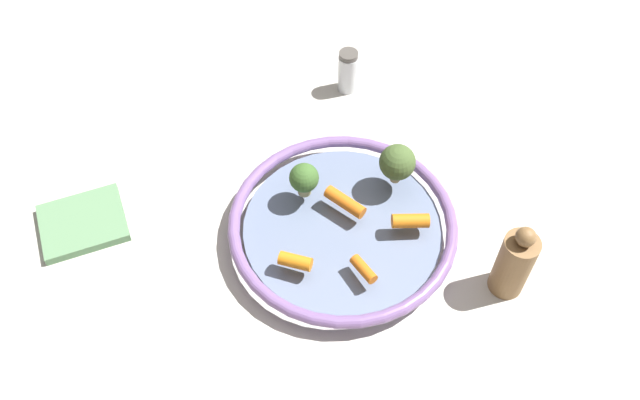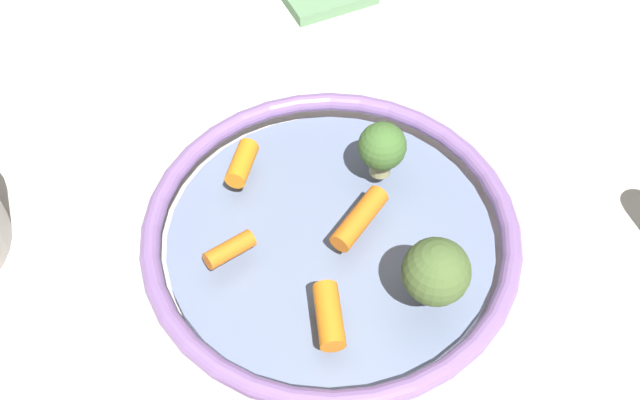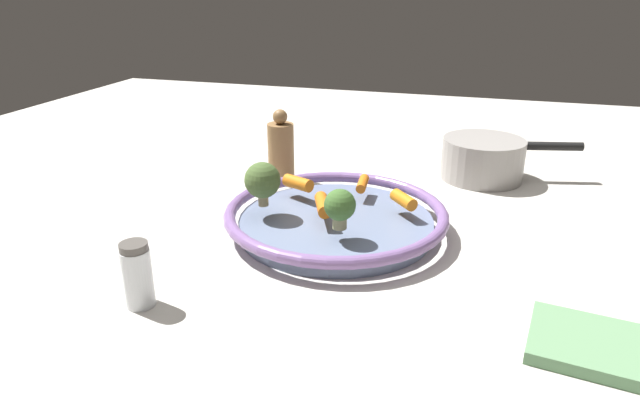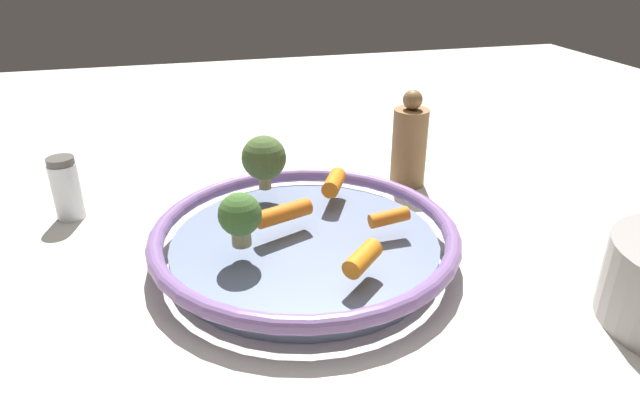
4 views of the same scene
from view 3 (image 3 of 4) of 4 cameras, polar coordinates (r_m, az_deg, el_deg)
name	(u,v)px [view 3 (image 3 of 4)]	position (r m, az deg, el deg)	size (l,w,h in m)	color
ground_plane	(336,231)	(0.84, 1.61, -3.17)	(2.13, 2.13, 0.00)	beige
serving_bowl	(336,218)	(0.83, 1.63, -1.87)	(0.33, 0.33, 0.04)	slate
baby_carrot_center	(363,184)	(0.89, 4.35, 1.67)	(0.02, 0.02, 0.04)	orange
baby_carrot_left	(298,183)	(0.89, -2.26, 1.75)	(0.02, 0.02, 0.05)	orange
baby_carrot_near_rim	(404,200)	(0.83, 8.51, 0.02)	(0.02, 0.02, 0.04)	orange
baby_carrot_right	(323,205)	(0.81, 0.28, -0.48)	(0.02, 0.02, 0.06)	orange
broccoli_floret_edge	(340,206)	(0.74, 2.04, -0.63)	(0.04, 0.04, 0.06)	tan
broccoli_floret_small	(263,181)	(0.82, -5.87, 1.97)	(0.05, 0.05, 0.07)	tan
salt_shaker	(137,275)	(0.67, -18.10, -7.27)	(0.03, 0.03, 0.08)	silver
pepper_mill	(281,150)	(1.03, -4.00, 5.06)	(0.05, 0.05, 0.13)	olive
saucepan	(484,159)	(1.09, 16.32, 4.05)	(0.15, 0.25, 0.08)	#9E9993
dish_towel	(592,345)	(0.65, 25.93, -13.15)	(0.10, 0.12, 0.01)	#669366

